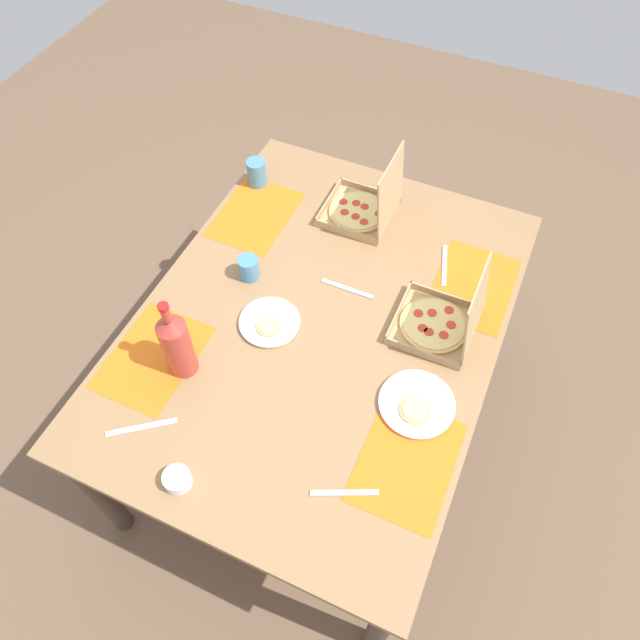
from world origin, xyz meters
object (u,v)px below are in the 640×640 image
at_px(plate_near_left, 417,405).
at_px(cup_red, 249,268).
at_px(pizza_box_edge_far, 365,208).
at_px(pizza_box_center, 443,322).
at_px(condiment_bowl, 177,479).
at_px(cup_clear_right, 257,173).
at_px(plate_far_right, 270,323).
at_px(soda_bottle, 177,344).

distance_m(plate_near_left, cup_red, 0.74).
distance_m(pizza_box_edge_far, plate_near_left, 0.81).
height_order(pizza_box_center, condiment_bowl, pizza_box_center).
distance_m(cup_red, condiment_bowl, 0.76).
bearing_deg(cup_red, cup_clear_right, -155.82).
xyz_separation_m(pizza_box_edge_far, cup_clear_right, (0.00, -0.46, 0.01)).
bearing_deg(plate_far_right, plate_near_left, 80.75).
bearing_deg(pizza_box_edge_far, soda_bottle, -17.82).
bearing_deg(plate_far_right, pizza_box_edge_far, 170.35).
xyz_separation_m(plate_far_right, condiment_bowl, (0.58, 0.01, 0.01)).
xyz_separation_m(plate_far_right, soda_bottle, (0.25, -0.17, 0.12)).
bearing_deg(cup_clear_right, condiment_bowl, 17.26).
xyz_separation_m(pizza_box_center, soda_bottle, (0.46, -0.70, 0.09)).
relative_size(pizza_box_edge_far, cup_red, 3.35).
distance_m(plate_far_right, cup_clear_right, 0.69).
height_order(pizza_box_edge_far, soda_bottle, soda_bottle).
bearing_deg(condiment_bowl, pizza_box_edge_far, 175.64).
distance_m(pizza_box_center, condiment_bowl, 0.94).
bearing_deg(cup_clear_right, soda_bottle, 12.13).
height_order(pizza_box_edge_far, condiment_bowl, pizza_box_edge_far).
bearing_deg(soda_bottle, plate_near_left, 103.13).
distance_m(plate_near_left, plate_far_right, 0.55).
bearing_deg(condiment_bowl, soda_bottle, -150.88).
relative_size(pizza_box_edge_far, condiment_bowl, 3.65).
xyz_separation_m(plate_near_left, cup_red, (-0.25, -0.70, 0.03)).
relative_size(soda_bottle, condiment_bowl, 4.10).
height_order(plate_far_right, soda_bottle, soda_bottle).
distance_m(plate_near_left, soda_bottle, 0.74).
bearing_deg(cup_clear_right, pizza_box_center, 66.40).
relative_size(pizza_box_center, cup_clear_right, 2.69).
xyz_separation_m(pizza_box_center, plate_far_right, (0.21, -0.52, -0.04)).
bearing_deg(soda_bottle, plate_far_right, 145.94).
distance_m(pizza_box_edge_far, cup_clear_right, 0.46).
xyz_separation_m(cup_clear_right, condiment_bowl, (1.18, 0.37, -0.03)).
bearing_deg(cup_clear_right, cup_red, 24.18).
height_order(plate_near_left, plate_far_right, same).
xyz_separation_m(soda_bottle, condiment_bowl, (0.33, 0.18, -0.11)).
distance_m(pizza_box_center, cup_red, 0.68).
height_order(plate_near_left, soda_bottle, soda_bottle).
height_order(soda_bottle, cup_clear_right, soda_bottle).
bearing_deg(pizza_box_center, condiment_bowl, -32.85).
bearing_deg(condiment_bowl, plate_near_left, 133.09).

